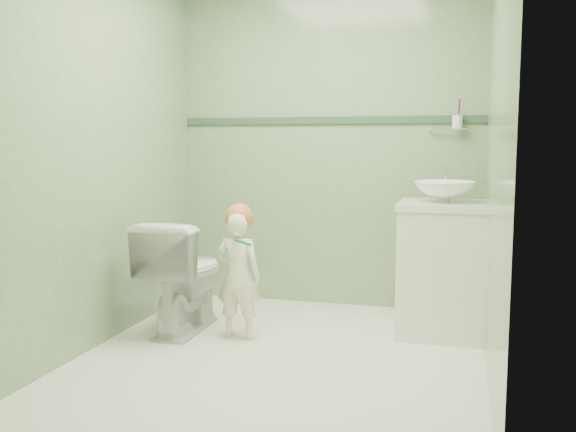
% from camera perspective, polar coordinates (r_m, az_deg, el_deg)
% --- Properties ---
extents(ground, '(2.50, 2.50, 0.00)m').
position_cam_1_polar(ground, '(3.62, -0.65, -12.64)').
color(ground, silver).
rests_on(ground, ground).
extents(room_shell, '(2.50, 2.54, 2.40)m').
position_cam_1_polar(room_shell, '(3.41, -0.68, 6.73)').
color(room_shell, '#76A071').
rests_on(room_shell, ground).
extents(trim_stripe, '(2.20, 0.02, 0.05)m').
position_cam_1_polar(trim_stripe, '(4.62, 3.64, 8.60)').
color(trim_stripe, '#32523A').
rests_on(trim_stripe, room_shell).
extents(vanity, '(0.52, 0.50, 0.80)m').
position_cam_1_polar(vanity, '(4.06, 13.67, -4.82)').
color(vanity, white).
rests_on(vanity, ground).
extents(counter, '(0.54, 0.52, 0.04)m').
position_cam_1_polar(counter, '(4.00, 13.84, 0.95)').
color(counter, white).
rests_on(counter, vanity).
extents(basin, '(0.37, 0.37, 0.13)m').
position_cam_1_polar(basin, '(3.99, 13.87, 2.15)').
color(basin, white).
rests_on(basin, counter).
extents(faucet, '(0.03, 0.13, 0.18)m').
position_cam_1_polar(faucet, '(4.17, 13.98, 3.44)').
color(faucet, silver).
rests_on(faucet, counter).
extents(cup_holder, '(0.26, 0.07, 0.21)m').
position_cam_1_polar(cup_holder, '(4.46, 14.90, 8.17)').
color(cup_holder, silver).
rests_on(cup_holder, room_shell).
extents(toilet, '(0.40, 0.70, 0.72)m').
position_cam_1_polar(toilet, '(4.08, -9.35, -5.25)').
color(toilet, white).
rests_on(toilet, ground).
extents(toddler, '(0.29, 0.19, 0.78)m').
position_cam_1_polar(toddler, '(3.87, -4.50, -5.37)').
color(toddler, white).
rests_on(toddler, ground).
extents(hair_cap, '(0.17, 0.17, 0.17)m').
position_cam_1_polar(hair_cap, '(3.84, -4.42, -0.13)').
color(hair_cap, '#C4713A').
rests_on(hair_cap, toddler).
extents(teal_toothbrush, '(0.11, 0.13, 0.08)m').
position_cam_1_polar(teal_toothbrush, '(3.69, -4.15, -2.30)').
color(teal_toothbrush, '#0F7C62').
rests_on(teal_toothbrush, toddler).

